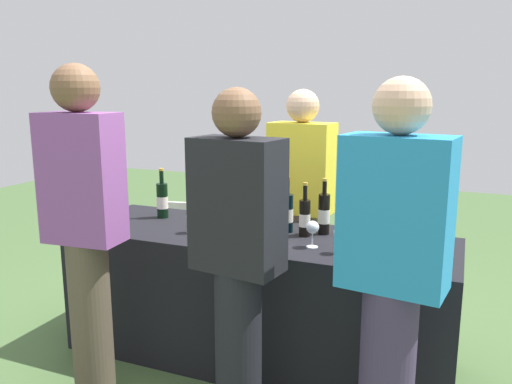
{
  "coord_description": "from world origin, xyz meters",
  "views": [
    {
      "loc": [
        1.1,
        -2.67,
        1.62
      ],
      "look_at": [
        0.0,
        0.0,
        1.03
      ],
      "focal_mm": 35.9,
      "sensor_mm": 36.0,
      "label": 1
    }
  ],
  "objects_px": {
    "wine_bottle_5": "(409,223)",
    "wine_glass_3": "(360,236)",
    "wine_bottle_0": "(162,200)",
    "wine_glass_1": "(313,228)",
    "guest_1": "(238,254)",
    "wine_bottle_1": "(220,207)",
    "guest_0": "(85,223)",
    "ice_bucket": "(387,235)",
    "wine_bottle_2": "(287,213)",
    "guest_2": "(393,270)",
    "server_pouring": "(301,202)",
    "wine_glass_2": "(340,234)",
    "menu_board": "(187,244)",
    "wine_glass_0": "(192,217)",
    "wine_bottle_4": "(324,214)",
    "wine_bottle_3": "(305,217)"
  },
  "relations": [
    {
      "from": "ice_bucket",
      "to": "guest_1",
      "type": "bearing_deg",
      "value": -133.75
    },
    {
      "from": "wine_bottle_2",
      "to": "guest_2",
      "type": "relative_size",
      "value": 0.19
    },
    {
      "from": "server_pouring",
      "to": "wine_glass_0",
      "type": "bearing_deg",
      "value": 61.33
    },
    {
      "from": "wine_glass_3",
      "to": "wine_bottle_3",
      "type": "bearing_deg",
      "value": 152.01
    },
    {
      "from": "wine_bottle_2",
      "to": "guest_2",
      "type": "xyz_separation_m",
      "value": [
        0.71,
        -0.75,
        -0.0
      ]
    },
    {
      "from": "guest_0",
      "to": "ice_bucket",
      "type": "bearing_deg",
      "value": 20.84
    },
    {
      "from": "wine_bottle_1",
      "to": "menu_board",
      "type": "height_order",
      "value": "wine_bottle_1"
    },
    {
      "from": "wine_glass_2",
      "to": "menu_board",
      "type": "distance_m",
      "value": 1.9
    },
    {
      "from": "wine_bottle_1",
      "to": "ice_bucket",
      "type": "relative_size",
      "value": 1.4
    },
    {
      "from": "wine_glass_0",
      "to": "server_pouring",
      "type": "height_order",
      "value": "server_pouring"
    },
    {
      "from": "wine_bottle_5",
      "to": "wine_bottle_2",
      "type": "bearing_deg",
      "value": -174.14
    },
    {
      "from": "wine_bottle_2",
      "to": "ice_bucket",
      "type": "height_order",
      "value": "wine_bottle_2"
    },
    {
      "from": "wine_glass_2",
      "to": "guest_2",
      "type": "bearing_deg",
      "value": -55.32
    },
    {
      "from": "wine_glass_2",
      "to": "wine_glass_3",
      "type": "relative_size",
      "value": 1.11
    },
    {
      "from": "wine_glass_0",
      "to": "menu_board",
      "type": "bearing_deg",
      "value": 122.09
    },
    {
      "from": "wine_bottle_1",
      "to": "wine_glass_3",
      "type": "bearing_deg",
      "value": -13.61
    },
    {
      "from": "server_pouring",
      "to": "menu_board",
      "type": "bearing_deg",
      "value": -10.63
    },
    {
      "from": "wine_glass_0",
      "to": "wine_bottle_2",
      "type": "bearing_deg",
      "value": 25.14
    },
    {
      "from": "server_pouring",
      "to": "wine_bottle_5",
      "type": "bearing_deg",
      "value": 158.46
    },
    {
      "from": "wine_bottle_3",
      "to": "ice_bucket",
      "type": "xyz_separation_m",
      "value": [
        0.48,
        -0.1,
        -0.03
      ]
    },
    {
      "from": "wine_bottle_2",
      "to": "server_pouring",
      "type": "bearing_deg",
      "value": 96.63
    },
    {
      "from": "wine_bottle_5",
      "to": "wine_bottle_0",
      "type": "bearing_deg",
      "value": -177.84
    },
    {
      "from": "ice_bucket",
      "to": "wine_bottle_5",
      "type": "bearing_deg",
      "value": 68.65
    },
    {
      "from": "wine_bottle_5",
      "to": "ice_bucket",
      "type": "relative_size",
      "value": 1.29
    },
    {
      "from": "wine_bottle_3",
      "to": "wine_glass_0",
      "type": "bearing_deg",
      "value": -163.18
    },
    {
      "from": "wine_glass_2",
      "to": "guest_1",
      "type": "xyz_separation_m",
      "value": [
        -0.36,
        -0.47,
        -0.01
      ]
    },
    {
      "from": "wine_bottle_2",
      "to": "wine_glass_0",
      "type": "height_order",
      "value": "wine_bottle_2"
    },
    {
      "from": "wine_glass_3",
      "to": "guest_1",
      "type": "distance_m",
      "value": 0.69
    },
    {
      "from": "ice_bucket",
      "to": "wine_bottle_4",
      "type": "bearing_deg",
      "value": 154.43
    },
    {
      "from": "guest_1",
      "to": "wine_bottle_1",
      "type": "bearing_deg",
      "value": 130.25
    },
    {
      "from": "wine_glass_1",
      "to": "guest_2",
      "type": "bearing_deg",
      "value": -46.87
    },
    {
      "from": "wine_glass_1",
      "to": "wine_bottle_3",
      "type": "bearing_deg",
      "value": 118.27
    },
    {
      "from": "server_pouring",
      "to": "menu_board",
      "type": "relative_size",
      "value": 2.28
    },
    {
      "from": "wine_glass_3",
      "to": "ice_bucket",
      "type": "bearing_deg",
      "value": 36.62
    },
    {
      "from": "wine_bottle_2",
      "to": "guest_1",
      "type": "relative_size",
      "value": 0.2
    },
    {
      "from": "wine_bottle_4",
      "to": "server_pouring",
      "type": "distance_m",
      "value": 0.48
    },
    {
      "from": "wine_glass_3",
      "to": "menu_board",
      "type": "relative_size",
      "value": 0.18
    },
    {
      "from": "wine_bottle_0",
      "to": "wine_glass_1",
      "type": "bearing_deg",
      "value": -12.77
    },
    {
      "from": "wine_bottle_0",
      "to": "menu_board",
      "type": "xyz_separation_m",
      "value": [
        -0.25,
        0.73,
        -0.55
      ]
    },
    {
      "from": "wine_glass_0",
      "to": "wine_glass_1",
      "type": "height_order",
      "value": "wine_glass_1"
    },
    {
      "from": "wine_bottle_0",
      "to": "wine_bottle_3",
      "type": "bearing_deg",
      "value": -3.4
    },
    {
      "from": "wine_bottle_0",
      "to": "wine_bottle_1",
      "type": "relative_size",
      "value": 1.01
    },
    {
      "from": "guest_1",
      "to": "guest_2",
      "type": "relative_size",
      "value": 0.98
    },
    {
      "from": "ice_bucket",
      "to": "menu_board",
      "type": "height_order",
      "value": "ice_bucket"
    },
    {
      "from": "server_pouring",
      "to": "wine_glass_2",
      "type": "bearing_deg",
      "value": 126.21
    },
    {
      "from": "wine_bottle_4",
      "to": "ice_bucket",
      "type": "bearing_deg",
      "value": -25.57
    },
    {
      "from": "wine_bottle_0",
      "to": "wine_glass_3",
      "type": "height_order",
      "value": "wine_bottle_0"
    },
    {
      "from": "ice_bucket",
      "to": "guest_1",
      "type": "distance_m",
      "value": 0.84
    },
    {
      "from": "wine_bottle_3",
      "to": "wine_glass_2",
      "type": "relative_size",
      "value": 2.18
    },
    {
      "from": "wine_bottle_5",
      "to": "wine_glass_3",
      "type": "height_order",
      "value": "wine_bottle_5"
    }
  ]
}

